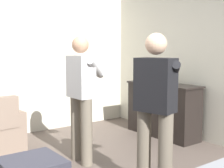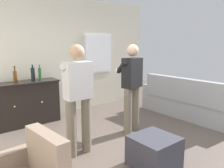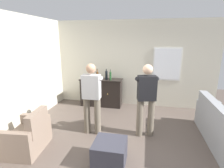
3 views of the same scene
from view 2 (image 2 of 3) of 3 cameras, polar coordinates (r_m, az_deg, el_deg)
The scene contains 10 objects.
ground at distance 3.69m, azimuth 6.78°, elevation -16.79°, with size 10.40×10.40×0.00m, color brown.
wall_back_with_window at distance 5.51m, azimuth -12.81°, elevation 7.20°, with size 5.20×0.15×2.80m.
couch at distance 5.32m, azimuth 18.86°, elevation -4.65°, with size 0.57×2.36×0.94m.
sideboard_cabinet at distance 4.94m, azimuth -21.73°, elevation -4.69°, with size 1.39×0.49×0.92m.
bottle_wine_green at distance 4.87m, azimuth -18.33°, elevation 2.47°, with size 0.06×0.06×0.34m.
bottle_liquor_amber at distance 4.84m, azimuth -19.96°, elevation 2.43°, with size 0.08×0.08×0.34m.
bottle_spirits_clear at distance 4.83m, azimuth -23.97°, elevation 1.90°, with size 0.08×0.08×0.33m.
ottoman at distance 3.21m, azimuth 10.93°, elevation -16.94°, with size 0.58×0.58×0.43m, color #33333D.
person_standing_left at distance 3.30m, azimuth -8.93°, elevation -2.79°, with size 0.56×0.47×1.68m.
person_standing_right at distance 4.13m, azimuth 5.12°, elevation -0.05°, with size 0.54×0.51×1.68m.
Camera 2 is at (-2.35, -2.30, 1.68)m, focal length 35.00 mm.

